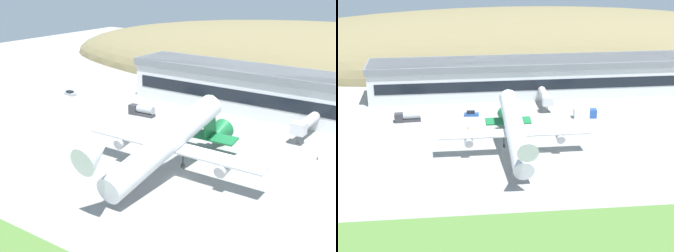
% 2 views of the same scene
% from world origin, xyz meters
% --- Properties ---
extents(ground_plane, '(361.99, 361.99, 0.00)m').
position_xyz_m(ground_plane, '(0.00, 0.00, 0.00)').
color(ground_plane, gray).
extents(grass_strip_foreground, '(325.79, 20.10, 0.08)m').
position_xyz_m(grass_strip_foreground, '(0.00, -40.30, 0.04)').
color(grass_strip_foreground, '#4C7533').
rests_on(grass_strip_foreground, ground_plane).
extents(hill_backdrop, '(280.72, 88.17, 41.70)m').
position_xyz_m(hill_backdrop, '(10.63, 106.52, 0.00)').
color(hill_backdrop, olive).
rests_on(hill_backdrop, ground_plane).
extents(terminal_building, '(115.66, 15.43, 12.92)m').
position_xyz_m(terminal_building, '(11.12, 51.05, 7.33)').
color(terminal_building, silver).
rests_on(terminal_building, ground_plane).
extents(jetway_0, '(3.38, 13.10, 5.43)m').
position_xyz_m(jetway_0, '(12.17, 36.59, 3.99)').
color(jetway_0, silver).
rests_on(jetway_0, ground_plane).
extents(cargo_airplane, '(40.76, 47.20, 14.64)m').
position_xyz_m(cargo_airplane, '(-2.45, 0.21, 7.17)').
color(cargo_airplane, silver).
extents(service_car_0, '(4.71, 2.21, 1.54)m').
position_xyz_m(service_car_0, '(-12.44, 31.95, 0.64)').
color(service_car_0, '#264C99').
rests_on(service_car_0, ground_plane).
extents(fuel_truck, '(7.26, 2.53, 3.10)m').
position_xyz_m(fuel_truck, '(23.03, 26.35, 1.50)').
color(fuel_truck, '#264C99').
rests_on(fuel_truck, ground_plane).
extents(box_truck, '(8.12, 2.68, 3.03)m').
position_xyz_m(box_truck, '(-32.32, 28.91, 1.48)').
color(box_truck, '#333338').
rests_on(box_truck, ground_plane).
extents(traffic_cone_0, '(0.52, 0.52, 0.58)m').
position_xyz_m(traffic_cone_0, '(-13.91, 20.81, 0.28)').
color(traffic_cone_0, orange).
rests_on(traffic_cone_0, ground_plane).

